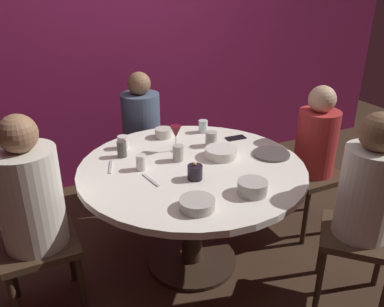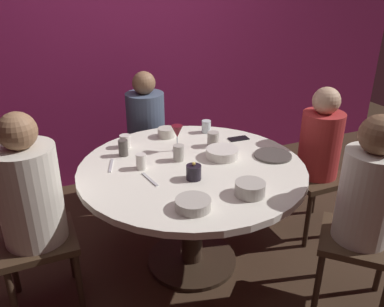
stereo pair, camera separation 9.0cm
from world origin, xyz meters
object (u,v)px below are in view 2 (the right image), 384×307
dining_table (192,186)px  cup_near_candle (123,148)px  seated_diner_front_right (367,196)px  bowl_sauce_side (193,204)px  cup_center_front (206,126)px  cup_by_left_diner (179,153)px  candle_holder (194,172)px  seated_diner_back (146,123)px  bowl_salad_center (166,132)px  seated_diner_right (320,146)px  bowl_small_white (222,153)px  cell_phone (238,139)px  seated_diner_left (30,196)px  cup_by_right_diner (125,141)px  cup_far_edge (141,161)px  cup_beside_wine (213,139)px  dinner_plate (273,155)px  bowl_serving_large (250,189)px  wine_glass (178,132)px

dining_table → cup_near_candle: (-0.35, 0.31, 0.20)m
seated_diner_front_right → bowl_sauce_side: size_ratio=6.51×
cup_center_front → cup_by_left_diner: bearing=-134.7°
candle_holder → cup_center_front: candle_holder is taller
seated_diner_back → bowl_salad_center: (0.02, -0.45, 0.07)m
bowl_salad_center → cup_by_left_diner: (-0.06, -0.40, 0.02)m
seated_diner_right → cup_center_front: size_ratio=12.39×
bowl_small_white → cell_phone: bearing=42.2°
seated_diner_left → cup_by_right_diner: 0.77m
bowl_salad_center → bowl_small_white: bowl_salad_center is taller
cup_by_right_diner → cup_far_edge: (0.00, -0.35, 0.00)m
bowl_small_white → cup_by_right_diner: (-0.52, 0.40, 0.01)m
candle_holder → cup_near_candle: 0.55m
cell_phone → cup_by_left_diner: 0.54m
bowl_small_white → cup_beside_wine: size_ratio=2.09×
dinner_plate → bowl_salad_center: bowl_salad_center is taller
seated_diner_back → candle_holder: 1.12m
seated_diner_right → cup_center_front: seated_diner_right is taller
bowl_serving_large → cup_by_left_diner: (-0.19, 0.55, 0.01)m
seated_diner_front_right → cup_by_left_diner: (-0.75, 0.80, 0.05)m
candle_holder → cup_by_right_diner: candle_holder is taller
bowl_serving_large → wine_glass: bearing=101.3°
seated_diner_back → bowl_serving_large: 1.40m
candle_holder → wine_glass: size_ratio=0.60×
candle_holder → cup_far_edge: candle_holder is taller
bowl_serving_large → dining_table: bearing=107.6°
cup_near_candle → cup_by_left_diner: size_ratio=1.05×
seated_diner_left → cup_far_edge: size_ratio=12.72×
seated_diner_front_right → bowl_salad_center: bearing=-15.4°
seated_diner_left → seated_diner_back: seated_diner_left is taller
seated_diner_front_right → dinner_plate: bearing=-29.2°
seated_diner_front_right → cup_far_edge: seated_diner_front_right is taller
wine_glass → cell_phone: bearing=1.7°
bowl_sauce_side → cup_center_front: 1.05m
dining_table → cup_far_edge: (-0.30, 0.08, 0.19)m
dinner_plate → bowl_serving_large: (-0.39, -0.36, 0.03)m
dining_table → cup_center_front: cup_center_front is taller
bowl_salad_center → bowl_sauce_side: bowl_salad_center is taller
candle_holder → bowl_serving_large: candle_holder is taller
wine_glass → bowl_salad_center: (0.01, 0.26, -0.10)m
dining_table → bowl_sauce_side: 0.52m
cup_near_candle → bowl_salad_center: bearing=28.0°
seated_diner_front_right → seated_diner_back: bearing=-22.0°
bowl_serving_large → cup_beside_wine: (0.11, 0.66, 0.01)m
seated_diner_front_right → bowl_sauce_side: seated_diner_front_right is taller
bowl_salad_center → dining_table: bearing=-92.0°
candle_holder → wine_glass: (0.06, 0.41, 0.09)m
seated_diner_left → dinner_plate: (1.46, -0.08, 0.00)m
seated_diner_front_right → cup_by_left_diner: bearing=-2.0°
dining_table → cup_by_right_diner: cup_by_right_diner is taller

